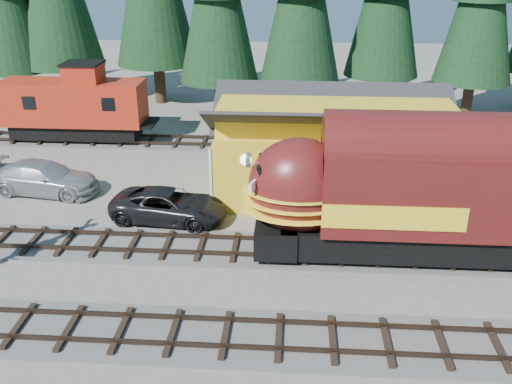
# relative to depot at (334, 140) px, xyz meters

# --- Properties ---
(ground) EXTENTS (120.00, 120.00, 0.00)m
(ground) POSITION_rel_depot_xyz_m (0.00, -10.50, -2.96)
(ground) COLOR #6B665B
(ground) RESTS_ON ground
(track_spur) EXTENTS (32.00, 3.20, 0.33)m
(track_spur) POSITION_rel_depot_xyz_m (-10.00, 7.50, -2.90)
(track_spur) COLOR #4C4947
(track_spur) RESTS_ON ground
(depot) EXTENTS (12.80, 7.00, 5.30)m
(depot) POSITION_rel_depot_xyz_m (0.00, 0.00, 0.00)
(depot) COLOR gold
(depot) RESTS_ON ground
(locomotive) EXTENTS (17.72, 3.52, 4.82)m
(locomotive) POSITION_rel_depot_xyz_m (4.43, -6.50, -0.18)
(locomotive) COLOR black
(locomotive) RESTS_ON ground
(caboose) EXTENTS (9.31, 2.70, 4.84)m
(caboose) POSITION_rel_depot_xyz_m (-16.51, 7.50, -0.54)
(caboose) COLOR black
(caboose) RESTS_ON ground
(pickup_truck_a) EXTENTS (5.78, 3.18, 1.53)m
(pickup_truck_a) POSITION_rel_depot_xyz_m (-7.92, -3.81, -2.20)
(pickup_truck_a) COLOR black
(pickup_truck_a) RESTS_ON ground
(pickup_truck_b) EXTENTS (6.07, 3.04, 1.69)m
(pickup_truck_b) POSITION_rel_depot_xyz_m (-15.22, -1.03, -2.12)
(pickup_truck_b) COLOR #A2A5AA
(pickup_truck_b) RESTS_ON ground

